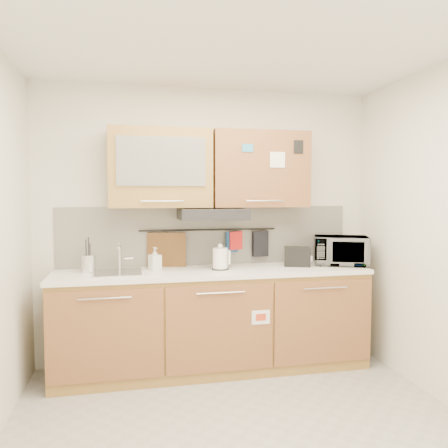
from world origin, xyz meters
name	(u,v)px	position (x,y,z in m)	size (l,w,h in m)	color
floor	(247,441)	(0.00, 0.00, 0.00)	(3.20, 3.20, 0.00)	#9E9993
ceiling	(249,30)	(0.00, 0.00, 2.60)	(3.20, 3.20, 0.00)	white
wall_back	(208,225)	(0.00, 1.50, 1.30)	(3.20, 3.20, 0.00)	silver
base_cabinet	(214,325)	(0.00, 1.19, 0.41)	(2.80, 0.64, 0.88)	#AF843E
countertop	(214,272)	(0.00, 1.19, 0.90)	(2.82, 0.62, 0.04)	white
backsplash	(208,236)	(0.00, 1.49, 1.20)	(2.80, 0.02, 0.56)	silver
upper_cabinets	(210,169)	(0.00, 1.32, 1.83)	(1.82, 0.37, 0.70)	#AF843E
range_hood	(212,214)	(0.00, 1.25, 1.42)	(0.60, 0.46, 0.10)	black
sink	(117,272)	(-0.85, 1.21, 0.92)	(0.42, 0.40, 0.26)	silver
utensil_rail	(209,230)	(0.00, 1.45, 1.26)	(0.02, 0.02, 1.30)	black
utensil_crock	(89,263)	(-1.09, 1.28, 1.00)	(0.15, 0.15, 0.31)	silver
kettle	(220,259)	(0.06, 1.18, 1.01)	(0.17, 0.15, 0.24)	white
toaster	(297,256)	(0.81, 1.21, 1.01)	(0.27, 0.21, 0.18)	black
microwave	(341,251)	(1.25, 1.21, 1.06)	(0.50, 0.34, 0.27)	#999999
soap_bottle	(155,259)	(-0.52, 1.27, 1.02)	(0.09, 0.10, 0.21)	#999999
cutting_board	(167,256)	(-0.40, 1.44, 1.02)	(0.36, 0.03, 0.44)	brown
oven_mitt	(232,242)	(0.22, 1.44, 1.14)	(0.12, 0.03, 0.20)	navy
dark_pouch	(260,244)	(0.51, 1.44, 1.12)	(0.16, 0.05, 0.25)	black
pot_holder	(236,241)	(0.26, 1.44, 1.15)	(0.14, 0.02, 0.18)	red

